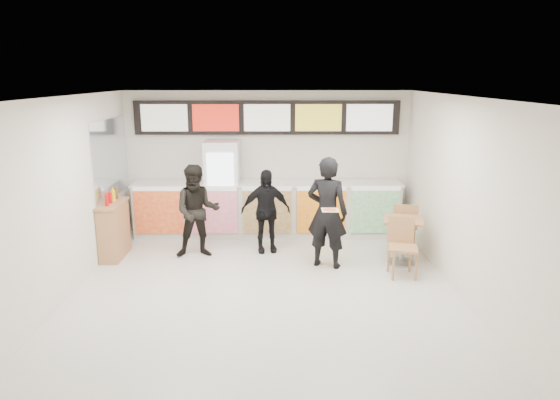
{
  "coord_description": "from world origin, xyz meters",
  "views": [
    {
      "loc": [
        0.17,
        -7.05,
        3.28
      ],
      "look_at": [
        0.25,
        1.2,
        1.23
      ],
      "focal_mm": 32.0,
      "sensor_mm": 36.0,
      "label": 1
    }
  ],
  "objects_px": {
    "service_counter": "(267,209)",
    "drinks_fridge": "(223,189)",
    "customer_left": "(197,211)",
    "customer_mid": "(266,211)",
    "condiment_ledge": "(114,229)",
    "customer_main": "(327,213)",
    "cafe_table": "(403,233)"
  },
  "relations": [
    {
      "from": "customer_mid",
      "to": "cafe_table",
      "type": "relative_size",
      "value": 0.91
    },
    {
      "from": "cafe_table",
      "to": "service_counter",
      "type": "bearing_deg",
      "value": 158.46
    },
    {
      "from": "customer_left",
      "to": "customer_mid",
      "type": "relative_size",
      "value": 1.09
    },
    {
      "from": "drinks_fridge",
      "to": "customer_mid",
      "type": "height_order",
      "value": "drinks_fridge"
    },
    {
      "from": "service_counter",
      "to": "customer_mid",
      "type": "relative_size",
      "value": 3.48
    },
    {
      "from": "customer_main",
      "to": "drinks_fridge",
      "type": "bearing_deg",
      "value": -21.89
    },
    {
      "from": "customer_left",
      "to": "service_counter",
      "type": "bearing_deg",
      "value": 37.64
    },
    {
      "from": "customer_main",
      "to": "cafe_table",
      "type": "bearing_deg",
      "value": -155.05
    },
    {
      "from": "service_counter",
      "to": "customer_main",
      "type": "height_order",
      "value": "customer_main"
    },
    {
      "from": "service_counter",
      "to": "cafe_table",
      "type": "xyz_separation_m",
      "value": [
        2.43,
        -1.69,
        0.01
      ]
    },
    {
      "from": "drinks_fridge",
      "to": "customer_left",
      "type": "xyz_separation_m",
      "value": [
        -0.34,
        -1.29,
        -0.13
      ]
    },
    {
      "from": "drinks_fridge",
      "to": "customer_main",
      "type": "xyz_separation_m",
      "value": [
        2.0,
        -1.82,
        -0.02
      ]
    },
    {
      "from": "drinks_fridge",
      "to": "cafe_table",
      "type": "distance_m",
      "value": 3.8
    },
    {
      "from": "service_counter",
      "to": "drinks_fridge",
      "type": "distance_m",
      "value": 1.03
    },
    {
      "from": "customer_main",
      "to": "condiment_ledge",
      "type": "bearing_deg",
      "value": 13.09
    },
    {
      "from": "customer_main",
      "to": "customer_mid",
      "type": "relative_size",
      "value": 1.23
    },
    {
      "from": "cafe_table",
      "to": "condiment_ledge",
      "type": "distance_m",
      "value": 5.27
    },
    {
      "from": "service_counter",
      "to": "customer_mid",
      "type": "height_order",
      "value": "customer_mid"
    },
    {
      "from": "drinks_fridge",
      "to": "condiment_ledge",
      "type": "height_order",
      "value": "drinks_fridge"
    },
    {
      "from": "service_counter",
      "to": "customer_mid",
      "type": "distance_m",
      "value": 1.03
    },
    {
      "from": "drinks_fridge",
      "to": "customer_mid",
      "type": "bearing_deg",
      "value": -48.19
    },
    {
      "from": "customer_mid",
      "to": "cafe_table",
      "type": "bearing_deg",
      "value": -24.94
    },
    {
      "from": "customer_main",
      "to": "customer_left",
      "type": "relative_size",
      "value": 1.13
    },
    {
      "from": "customer_left",
      "to": "customer_mid",
      "type": "bearing_deg",
      "value": 4.64
    },
    {
      "from": "customer_left",
      "to": "customer_main",
      "type": "bearing_deg",
      "value": -20.14
    },
    {
      "from": "condiment_ledge",
      "to": "customer_main",
      "type": "bearing_deg",
      "value": -7.25
    },
    {
      "from": "customer_main",
      "to": "service_counter",
      "type": "bearing_deg",
      "value": -39.02
    },
    {
      "from": "customer_mid",
      "to": "cafe_table",
      "type": "xyz_separation_m",
      "value": [
        2.45,
        -0.68,
        -0.22
      ]
    },
    {
      "from": "customer_left",
      "to": "drinks_fridge",
      "type": "bearing_deg",
      "value": 67.95
    },
    {
      "from": "condiment_ledge",
      "to": "drinks_fridge",
      "type": "bearing_deg",
      "value": 35.06
    },
    {
      "from": "customer_main",
      "to": "customer_left",
      "type": "distance_m",
      "value": 2.4
    },
    {
      "from": "customer_main",
      "to": "cafe_table",
      "type": "distance_m",
      "value": 1.43
    }
  ]
}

